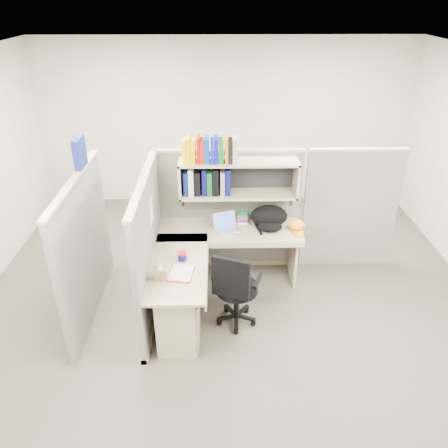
{
  "coord_description": "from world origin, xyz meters",
  "views": [
    {
      "loc": [
        -0.16,
        -4.07,
        3.32
      ],
      "look_at": [
        -0.08,
        0.25,
        0.97
      ],
      "focal_mm": 35.0,
      "sensor_mm": 36.0,
      "label": 1
    }
  ],
  "objects_px": {
    "laptop": "(227,223)",
    "task_chair": "(235,300)",
    "backpack": "(270,218)",
    "desk": "(194,291)",
    "snack_canister": "(182,256)"
  },
  "relations": [
    {
      "from": "desk",
      "to": "backpack",
      "type": "height_order",
      "value": "backpack"
    },
    {
      "from": "backpack",
      "to": "task_chair",
      "type": "xyz_separation_m",
      "value": [
        -0.44,
        -0.89,
        -0.52
      ]
    },
    {
      "from": "desk",
      "to": "task_chair",
      "type": "distance_m",
      "value": 0.45
    },
    {
      "from": "desk",
      "to": "snack_canister",
      "type": "relative_size",
      "value": 17.65
    },
    {
      "from": "desk",
      "to": "snack_canister",
      "type": "xyz_separation_m",
      "value": [
        -0.13,
        0.18,
        0.34
      ]
    },
    {
      "from": "desk",
      "to": "backpack",
      "type": "relative_size",
      "value": 3.87
    },
    {
      "from": "backpack",
      "to": "desk",
      "type": "bearing_deg",
      "value": -129.2
    },
    {
      "from": "laptop",
      "to": "snack_canister",
      "type": "relative_size",
      "value": 2.91
    },
    {
      "from": "desk",
      "to": "backpack",
      "type": "xyz_separation_m",
      "value": [
        0.89,
        0.87,
        0.42
      ]
    },
    {
      "from": "laptop",
      "to": "backpack",
      "type": "distance_m",
      "value": 0.52
    },
    {
      "from": "snack_canister",
      "to": "backpack",
      "type": "bearing_deg",
      "value": 34.35
    },
    {
      "from": "laptop",
      "to": "task_chair",
      "type": "bearing_deg",
      "value": -106.26
    },
    {
      "from": "desk",
      "to": "snack_canister",
      "type": "height_order",
      "value": "snack_canister"
    },
    {
      "from": "backpack",
      "to": "task_chair",
      "type": "relative_size",
      "value": 0.47
    },
    {
      "from": "desk",
      "to": "task_chair",
      "type": "relative_size",
      "value": 1.8
    }
  ]
}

